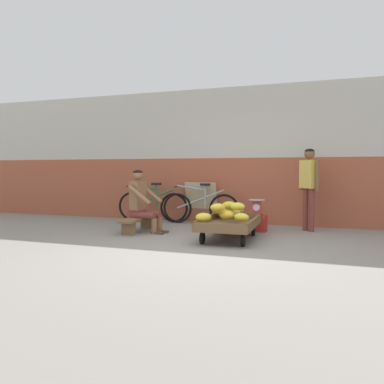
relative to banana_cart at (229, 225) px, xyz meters
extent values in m
plane|color=gray|center=(-0.15, -1.04, -0.24)|extent=(80.00, 80.00, 0.00)
cube|color=#A35138|center=(-0.15, 2.06, 0.46)|extent=(16.00, 0.30, 1.39)
cube|color=beige|center=(-0.15, 2.06, 1.90)|extent=(16.00, 0.30, 1.49)
cube|color=brown|center=(0.00, 0.00, -0.01)|extent=(0.88, 1.46, 0.05)
cube|color=brown|center=(-0.40, -0.01, 0.07)|extent=(0.08, 1.44, 0.10)
cube|color=brown|center=(0.40, 0.01, 0.07)|extent=(0.08, 1.44, 0.10)
cube|color=brown|center=(-0.02, 0.70, 0.07)|extent=(0.84, 0.06, 0.10)
cube|color=brown|center=(0.02, -0.70, 0.07)|extent=(0.84, 0.06, 0.10)
cylinder|color=black|center=(-0.33, 0.50, -0.15)|extent=(0.05, 0.18, 0.18)
cylinder|color=black|center=(0.30, 0.51, -0.15)|extent=(0.05, 0.18, 0.18)
cylinder|color=black|center=(-0.30, -0.51, -0.15)|extent=(0.05, 0.18, 0.18)
cylinder|color=black|center=(0.33, -0.50, -0.15)|extent=(0.05, 0.18, 0.18)
ellipsoid|color=gold|center=(-0.26, -0.57, 0.18)|extent=(0.30, 0.27, 0.13)
ellipsoid|color=gold|center=(0.28, -0.41, 0.18)|extent=(0.28, 0.25, 0.13)
ellipsoid|color=gold|center=(-0.29, 0.40, 0.18)|extent=(0.25, 0.19, 0.13)
ellipsoid|color=yellow|center=(-0.31, 0.58, 0.18)|extent=(0.28, 0.24, 0.13)
ellipsoid|color=gold|center=(-0.01, -0.10, 0.18)|extent=(0.27, 0.22, 0.13)
ellipsoid|color=gold|center=(0.01, -0.23, 0.18)|extent=(0.28, 0.24, 0.13)
ellipsoid|color=gold|center=(0.00, 0.57, 0.18)|extent=(0.30, 0.27, 0.13)
ellipsoid|color=yellow|center=(0.00, 0.26, 0.18)|extent=(0.29, 0.26, 0.13)
ellipsoid|color=gold|center=(-0.12, -0.29, 0.31)|extent=(0.30, 0.29, 0.13)
ellipsoid|color=gold|center=(-0.04, 0.16, 0.31)|extent=(0.27, 0.22, 0.13)
ellipsoid|color=yellow|center=(0.14, -0.04, 0.31)|extent=(0.26, 0.21, 0.13)
cube|color=brown|center=(-1.78, 0.24, 0.00)|extent=(0.32, 1.11, 0.05)
cube|color=brown|center=(-1.79, 0.62, -0.13)|extent=(0.24, 0.08, 0.22)
cube|color=brown|center=(-1.78, -0.15, -0.13)|extent=(0.24, 0.08, 0.22)
cylinder|color=brown|center=(-1.38, 0.28, -0.11)|extent=(0.10, 0.10, 0.27)
cube|color=#4C3D2D|center=(-1.32, 0.27, -0.22)|extent=(0.23, 0.11, 0.04)
cylinder|color=brown|center=(-1.57, 0.30, 0.08)|extent=(0.41, 0.17, 0.13)
cylinder|color=brown|center=(-1.40, 0.10, -0.11)|extent=(0.10, 0.10, 0.27)
cube|color=#4C3D2D|center=(-1.34, 0.10, -0.22)|extent=(0.23, 0.11, 0.04)
cylinder|color=brown|center=(-1.59, 0.12, 0.08)|extent=(0.41, 0.17, 0.13)
cube|color=brown|center=(-1.78, 0.24, 0.10)|extent=(0.25, 0.30, 0.14)
cube|color=brown|center=(-1.78, 0.24, 0.43)|extent=(0.22, 0.34, 0.52)
cylinder|color=brown|center=(-1.60, 0.42, 0.46)|extent=(0.48, 0.13, 0.36)
cylinder|color=brown|center=(-1.65, 0.02, 0.46)|extent=(0.48, 0.13, 0.36)
sphere|color=brown|center=(-1.78, 0.24, 0.80)|extent=(0.19, 0.19, 0.19)
ellipsoid|color=black|center=(-1.78, 0.24, 0.86)|extent=(0.17, 0.17, 0.09)
cube|color=red|center=(0.28, 1.00, -0.09)|extent=(0.36, 0.28, 0.30)
cylinder|color=#28282D|center=(0.28, 1.00, 0.07)|extent=(0.20, 0.20, 0.03)
cube|color=#C6384C|center=(0.28, 1.00, 0.21)|extent=(0.16, 0.10, 0.24)
cylinder|color=white|center=(0.28, 0.95, 0.21)|extent=(0.13, 0.01, 0.13)
cylinder|color=#B2B5BA|center=(0.28, 1.00, 0.34)|extent=(0.30, 0.30, 0.01)
torus|color=black|center=(-2.64, 1.60, 0.08)|extent=(0.64, 0.06, 0.64)
torus|color=black|center=(-1.63, 1.61, 0.08)|extent=(0.64, 0.06, 0.64)
cylinder|color=#236B3D|center=(-2.14, 1.61, 0.28)|extent=(1.03, 0.05, 0.43)
cylinder|color=#236B3D|center=(-2.04, 1.61, 0.32)|extent=(0.04, 0.04, 0.48)
cylinder|color=#236B3D|center=(-2.34, 1.60, 0.52)|extent=(0.62, 0.05, 0.12)
cube|color=black|center=(-2.04, 1.61, 0.59)|extent=(0.20, 0.10, 0.05)
cylinder|color=black|center=(-2.64, 1.60, 0.54)|extent=(0.04, 0.48, 0.03)
torus|color=black|center=(-1.53, 1.58, 0.08)|extent=(0.64, 0.09, 0.64)
torus|color=black|center=(-0.51, 1.65, 0.08)|extent=(0.64, 0.09, 0.64)
cylinder|color=#9EA0A5|center=(-1.02, 1.62, 0.28)|extent=(1.03, 0.11, 0.43)
cylinder|color=#9EA0A5|center=(-0.92, 1.62, 0.32)|extent=(0.04, 0.04, 0.48)
cylinder|color=#9EA0A5|center=(-1.23, 1.60, 0.52)|extent=(0.62, 0.08, 0.12)
cube|color=black|center=(-0.92, 1.62, 0.59)|extent=(0.21, 0.11, 0.05)
cylinder|color=black|center=(-1.53, 1.58, 0.54)|extent=(0.06, 0.48, 0.03)
cube|color=#C6B289|center=(-1.08, 1.88, 0.19)|extent=(0.70, 0.27, 0.87)
cylinder|color=brown|center=(1.24, 1.27, 0.16)|extent=(0.10, 0.10, 0.80)
cylinder|color=brown|center=(1.13, 1.39, 0.16)|extent=(0.10, 0.10, 0.80)
cube|color=gold|center=(1.19, 1.33, 0.82)|extent=(0.37, 0.37, 0.52)
cylinder|color=brown|center=(1.33, 1.18, 0.80)|extent=(0.07, 0.07, 0.56)
cylinder|color=brown|center=(1.04, 1.48, 0.80)|extent=(0.07, 0.07, 0.56)
sphere|color=brown|center=(1.19, 1.33, 1.19)|extent=(0.19, 0.19, 0.19)
ellipsoid|color=black|center=(1.19, 1.33, 1.25)|extent=(0.17, 0.17, 0.09)
camera|label=1|loc=(1.48, -6.15, 0.91)|focal=36.24mm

